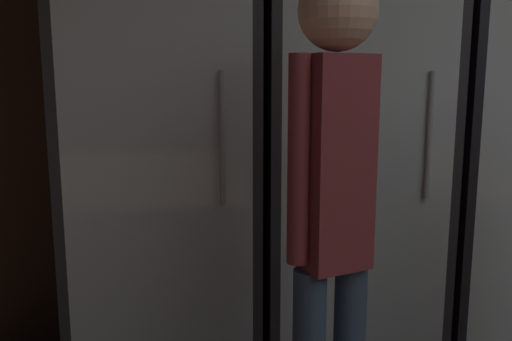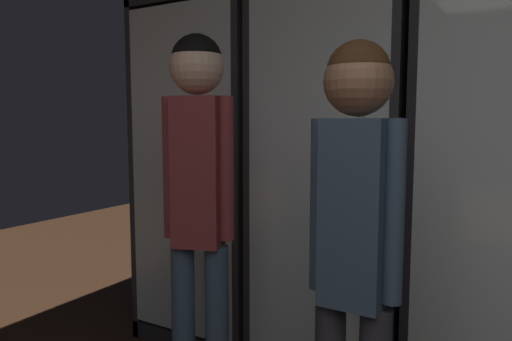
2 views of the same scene
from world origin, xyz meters
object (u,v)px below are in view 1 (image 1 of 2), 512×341
cooler_left (341,156)px  shopper_far (334,182)px  cooler_center (503,152)px  cooler_far_left (162,158)px

cooler_left → shopper_far: size_ratio=1.24×
cooler_center → cooler_far_left: bearing=-180.0°
shopper_far → cooler_far_left: bearing=120.6°
cooler_center → cooler_left: bearing=180.0°
cooler_far_left → shopper_far: size_ratio=1.24×
cooler_far_left → cooler_left: size_ratio=1.00×
cooler_center → shopper_far: bearing=-141.5°
cooler_left → shopper_far: (-0.29, -0.88, 0.06)m
cooler_left → cooler_center: (0.81, -0.00, 0.00)m
cooler_far_left → cooler_center: 1.62m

